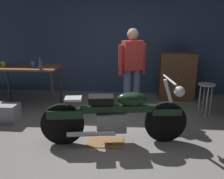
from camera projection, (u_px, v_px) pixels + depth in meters
ground_plane at (106, 143)px, 3.64m from camera, size 12.00×12.00×0.00m
back_wall at (117, 32)px, 5.90m from camera, size 8.00×0.12×3.10m
workbench at (28, 72)px, 4.89m from camera, size 1.30×0.64×0.90m
motorcycle at (116, 115)px, 3.53m from camera, size 2.18×0.68×1.00m
person_standing at (132, 67)px, 4.65m from camera, size 0.53×0.35×1.67m
shop_stool at (206, 91)px, 4.58m from camera, size 0.32×0.32×0.64m
wooden_dresser at (176, 76)px, 5.58m from camera, size 0.80×0.47×1.10m
drip_tray at (105, 141)px, 3.66m from camera, size 0.56×0.40×0.01m
storage_bin at (6, 113)px, 4.35m from camera, size 0.44×0.32×0.34m
mug_blue_enamel at (33, 65)px, 4.75m from camera, size 0.12×0.09×0.11m
mug_brown_stoneware at (40, 63)px, 4.96m from camera, size 0.12×0.09×0.10m
mug_yellow_tall at (3, 64)px, 4.85m from camera, size 0.12×0.09×0.11m
bottle at (40, 64)px, 4.57m from camera, size 0.06×0.06×0.24m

